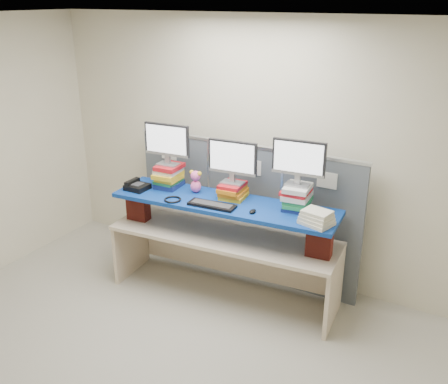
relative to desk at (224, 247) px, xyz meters
The scene contains 18 objects.
room 1.54m from the desk, 91.02° to the right, with size 5.00×4.00×2.80m.
cubicle_partition 0.53m from the desk, 92.71° to the left, with size 2.60×0.06×1.53m.
desk is the anchor object (origin of this frame).
brick_pier_left 1.03m from the desk, behind, with size 0.23×0.13×0.31m, color maroon.
brick_pier_right 1.03m from the desk, ahead, with size 0.23×0.13×0.31m, color maroon.
blue_board 0.48m from the desk, 97.13° to the left, with size 2.27×0.57×0.04m, color navy.
book_stack_left 0.94m from the desk, behind, with size 0.27×0.33×0.25m.
book_stack_center 0.59m from the desk, 77.10° to the left, with size 0.27×0.31×0.16m.
book_stack_right 0.94m from the desk, 14.80° to the left, with size 0.27×0.32×0.24m.
monitor_left 1.22m from the desk, behind, with size 0.50×0.16×0.43m.
monitor_center 0.91m from the desk, 77.64° to the left, with size 0.50×0.16×0.43m.
monitor_right 1.21m from the desk, 14.49° to the left, with size 0.50×0.16×0.43m.
keyboard 0.54m from the desk, 104.41° to the right, with size 0.48×0.19×0.03m.
mouse 0.64m from the desk, 16.37° to the right, with size 0.05×0.10×0.03m, color black.
desk_phone 1.11m from the desk, behind, with size 0.22×0.20×0.09m.
headset 0.72m from the desk, 153.54° to the right, with size 0.17×0.17×0.02m, color black.
plush_toy 0.73m from the desk, 168.85° to the left, with size 0.14×0.10×0.23m.
binder_stack 1.12m from the desk, ahead, with size 0.32×0.28×0.13m.
Camera 1 is at (2.24, -2.64, 2.95)m, focal length 40.00 mm.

